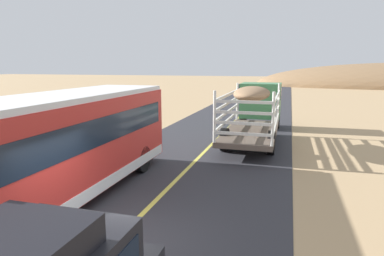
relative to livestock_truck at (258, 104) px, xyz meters
name	(u,v)px	position (x,y,z in m)	size (l,w,h in m)	color
ground_plane	(110,247)	(-1.96, -13.75, -1.79)	(240.00, 240.00, 0.00)	tan
road_surface	(110,247)	(-1.96, -13.75, -1.78)	(8.00, 120.00, 0.02)	#2D2D33
road_centre_line	(110,246)	(-1.96, -13.75, -1.77)	(0.16, 117.60, 0.00)	#D8CC4C
livestock_truck	(258,104)	(0.00, 0.00, 0.00)	(2.53, 9.70, 3.02)	#3F7F4C
bus	(60,145)	(-4.64, -11.82, -0.04)	(2.54, 10.00, 3.21)	red
car_far	(244,90)	(-4.26, 26.99, -1.10)	(1.80, 4.40, 1.46)	silver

